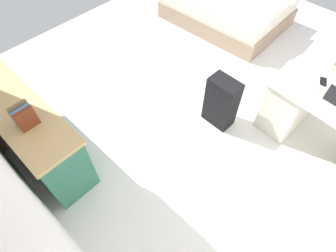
# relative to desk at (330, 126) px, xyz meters

# --- Properties ---
(ground_plane) EXTENTS (6.13, 6.13, 0.00)m
(ground_plane) POSITION_rel_desk_xyz_m (1.26, 0.08, -0.39)
(ground_plane) COLOR silver
(desk) EXTENTS (1.49, 0.77, 0.74)m
(desk) POSITION_rel_desk_xyz_m (0.00, 0.00, 0.00)
(desk) COLOR silver
(desk) RESTS_ON ground_plane
(credenza) EXTENTS (1.80, 0.48, 0.78)m
(credenza) POSITION_rel_desk_xyz_m (2.35, 2.26, 0.01)
(credenza) COLOR #2D7056
(credenza) RESTS_ON ground_plane
(bed) EXTENTS (1.94, 1.45, 0.58)m
(bed) POSITION_rel_desk_xyz_m (2.35, -1.39, -0.14)
(bed) COLOR gray
(bed) RESTS_ON ground_plane
(suitcase_black) EXTENTS (0.37, 0.23, 0.66)m
(suitcase_black) POSITION_rel_desk_xyz_m (1.08, 0.49, -0.06)
(suitcase_black) COLOR black
(suitcase_black) RESTS_ON ground_plane
(computer_mouse) EXTENTS (0.07, 0.10, 0.03)m
(computer_mouse) POSITION_rel_desk_xyz_m (0.31, -0.01, 0.37)
(computer_mouse) COLOR white
(computer_mouse) RESTS_ON desk
(cell_phone_by_mouse) EXTENTS (0.11, 0.15, 0.01)m
(cell_phone_by_mouse) POSITION_rel_desk_xyz_m (0.31, -0.14, 0.36)
(cell_phone_by_mouse) COLOR black
(cell_phone_by_mouse) RESTS_ON desk
(book_row) EXTENTS (0.15, 0.17, 0.23)m
(book_row) POSITION_rel_desk_xyz_m (1.98, 2.27, 0.50)
(book_row) COLOR maroon
(book_row) RESTS_ON credenza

